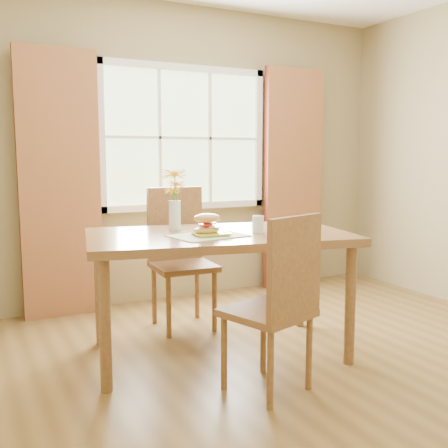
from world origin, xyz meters
name	(u,v)px	position (x,y,z in m)	size (l,w,h in m)	color
room	(303,154)	(0.00, 0.00, 1.35)	(4.24, 3.84, 2.74)	brown
window	(185,138)	(0.00, 1.87, 1.50)	(1.62, 0.06, 1.32)	#B3D6A2
curtain_left	(60,185)	(-1.15, 1.78, 1.10)	(0.65, 0.08, 2.20)	maroon
curtain_right	(293,179)	(1.15, 1.78, 1.10)	(0.65, 0.08, 2.20)	maroon
dining_table	(219,246)	(-0.37, 0.41, 0.75)	(1.86, 1.28, 0.83)	brown
chair_near	(279,298)	(-0.34, -0.29, 0.56)	(0.54, 0.54, 1.02)	brown
chair_far	(179,250)	(-0.37, 1.13, 0.60)	(0.47, 0.47, 1.09)	brown
placemat	(208,236)	(-0.50, 0.31, 0.83)	(0.45, 0.33, 0.01)	beige
plate	(211,234)	(-0.48, 0.32, 0.84)	(0.22, 0.22, 0.01)	#AEBD2F
croissant_sandwich	(207,224)	(-0.51, 0.31, 0.91)	(0.19, 0.15, 0.13)	#F5B353
water_glass	(258,225)	(-0.14, 0.29, 0.89)	(0.08, 0.08, 0.11)	silver
flower_vase	(175,194)	(-0.58, 0.66, 1.08)	(0.17, 0.17, 0.42)	silver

